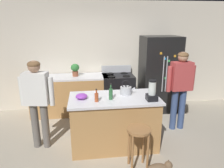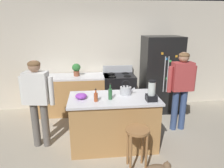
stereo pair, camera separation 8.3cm
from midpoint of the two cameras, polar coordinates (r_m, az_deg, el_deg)
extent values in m
plane|color=#B2A893|center=(4.02, -0.05, -16.39)|extent=(14.00, 14.00, 0.00)
cube|color=beige|center=(5.37, -2.73, 7.68)|extent=(8.00, 0.10, 2.70)
cube|color=#B7844C|center=(3.79, -0.05, -10.66)|extent=(1.50, 0.75, 0.91)
cube|color=silver|center=(3.60, -0.05, -3.97)|extent=(1.56, 0.81, 0.04)
cube|color=#B7844C|center=(5.21, -11.05, -3.14)|extent=(2.00, 0.64, 0.91)
cube|color=silver|center=(5.07, -11.34, 1.90)|extent=(2.00, 0.64, 0.04)
cube|color=black|center=(5.31, 12.39, 2.63)|extent=(0.90, 0.70, 1.87)
cylinder|color=#B7BABF|center=(4.93, 13.44, 2.61)|extent=(0.02, 0.02, 0.84)
cylinder|color=#B7BABF|center=(4.96, 14.30, 2.63)|extent=(0.02, 0.02, 0.84)
cube|color=#3FB259|center=(5.00, 14.08, 1.57)|extent=(0.05, 0.01, 0.05)
cube|color=#268CD8|center=(4.88, 13.95, 6.79)|extent=(0.05, 0.01, 0.05)
cube|color=red|center=(5.01, 17.88, 8.02)|extent=(0.05, 0.01, 0.05)
cube|color=orange|center=(4.83, 12.89, 8.26)|extent=(0.05, 0.01, 0.05)
cube|color=#3FB259|center=(4.93, 14.96, 6.18)|extent=(0.05, 0.01, 0.05)
cube|color=orange|center=(4.96, 16.52, 7.40)|extent=(0.05, 0.01, 0.05)
cube|color=black|center=(5.21, 1.16, -2.56)|extent=(0.76, 0.64, 0.95)
cube|color=black|center=(4.92, 1.72, -4.33)|extent=(0.60, 0.01, 0.24)
cube|color=#B7BABF|center=(5.33, 0.74, 4.19)|extent=(0.76, 0.06, 0.18)
cylinder|color=black|center=(4.90, -0.63, 2.05)|extent=(0.18, 0.18, 0.01)
cylinder|color=black|center=(4.96, 3.51, 2.18)|extent=(0.18, 0.18, 0.01)
cylinder|color=black|center=(5.19, -1.02, 2.89)|extent=(0.18, 0.18, 0.01)
cylinder|color=black|center=(5.24, 2.90, 3.01)|extent=(0.18, 0.18, 0.01)
cylinder|color=#66605B|center=(4.03, -20.92, -10.64)|extent=(0.15, 0.15, 0.84)
cylinder|color=#66605B|center=(3.97, -18.46, -10.82)|extent=(0.15, 0.15, 0.84)
cube|color=white|center=(3.74, -20.75, -1.16)|extent=(0.43, 0.28, 0.56)
cylinder|color=white|center=(3.85, -24.13, -1.82)|extent=(0.10, 0.10, 0.50)
cylinder|color=white|center=(3.67, -17.04, -1.94)|extent=(0.10, 0.10, 0.50)
sphere|color=tan|center=(3.65, -21.37, 4.52)|extent=(0.23, 0.23, 0.20)
ellipsoid|color=brown|center=(3.64, -21.43, 5.06)|extent=(0.24, 0.24, 0.12)
cylinder|color=#384C7A|center=(4.62, 18.20, -6.58)|extent=(0.13, 0.13, 0.87)
cylinder|color=#384C7A|center=(4.54, 16.17, -6.80)|extent=(0.13, 0.13, 0.87)
cube|color=#B23F3F|center=(4.35, 18.01, 2.09)|extent=(0.41, 0.23, 0.58)
cylinder|color=#B23F3F|center=(4.48, 20.80, 1.57)|extent=(0.09, 0.09, 0.52)
cylinder|color=#B23F3F|center=(4.25, 14.96, 1.33)|extent=(0.09, 0.09, 0.52)
sphere|color=tan|center=(4.27, 18.48, 7.12)|extent=(0.21, 0.21, 0.20)
ellipsoid|color=brown|center=(4.27, 18.53, 7.58)|extent=(0.22, 0.22, 0.12)
cylinder|color=#9E6B3D|center=(3.15, 6.68, -12.42)|extent=(0.36, 0.36, 0.04)
cylinder|color=#9E6B3D|center=(3.22, 4.84, -19.00)|extent=(0.04, 0.04, 0.65)
cylinder|color=#9E6B3D|center=(3.27, 9.08, -18.53)|extent=(0.04, 0.04, 0.65)
cylinder|color=#9E6B3D|center=(3.40, 3.98, -16.73)|extent=(0.04, 0.04, 0.65)
cylinder|color=#9E6B3D|center=(3.45, 7.96, -16.33)|extent=(0.04, 0.04, 0.65)
sphere|color=brown|center=(3.38, 14.58, -20.85)|extent=(0.12, 0.12, 0.12)
cone|color=brown|center=(3.32, 15.04, -20.31)|extent=(0.04, 0.04, 0.03)
cone|color=brown|center=(3.37, 14.63, -19.72)|extent=(0.04, 0.04, 0.03)
cylinder|color=brown|center=(5.04, -10.54, 2.81)|extent=(0.14, 0.14, 0.12)
ellipsoid|color=#337A38|center=(5.01, -10.63, 4.48)|extent=(0.20, 0.20, 0.18)
cube|color=black|center=(3.50, 10.21, -3.67)|extent=(0.17, 0.17, 0.10)
cylinder|color=silver|center=(3.44, 10.35, -1.14)|extent=(0.12, 0.12, 0.22)
cylinder|color=black|center=(3.41, 10.46, 0.85)|extent=(0.12, 0.12, 0.02)
cylinder|color=#B24C26|center=(3.40, -4.99, -3.71)|extent=(0.06, 0.06, 0.14)
cylinder|color=#B24C26|center=(3.36, -5.03, -2.12)|extent=(0.02, 0.02, 0.06)
cylinder|color=black|center=(3.35, -5.05, -1.51)|extent=(0.03, 0.03, 0.02)
cylinder|color=#2D6638|center=(3.47, -1.03, -2.83)|extent=(0.07, 0.07, 0.18)
cylinder|color=#2D6638|center=(3.43, -1.04, -0.79)|extent=(0.03, 0.03, 0.08)
cylinder|color=black|center=(3.42, -1.05, -0.03)|extent=(0.03, 0.03, 0.02)
ellipsoid|color=purple|center=(3.55, -9.09, -3.38)|extent=(0.20, 0.20, 0.09)
cylinder|color=#B7BABF|center=(3.72, 3.19, -1.82)|extent=(0.20, 0.20, 0.14)
sphere|color=black|center=(3.69, 3.21, -0.57)|extent=(0.03, 0.03, 0.03)
cylinder|color=#B7BABF|center=(3.74, 5.15, -1.43)|extent=(0.09, 0.03, 0.08)
torus|color=black|center=(3.68, 3.22, -0.06)|extent=(0.16, 0.02, 0.16)
camera|label=1|loc=(0.04, -90.62, -0.19)|focal=33.15mm
camera|label=2|loc=(0.04, 89.38, 0.19)|focal=33.15mm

